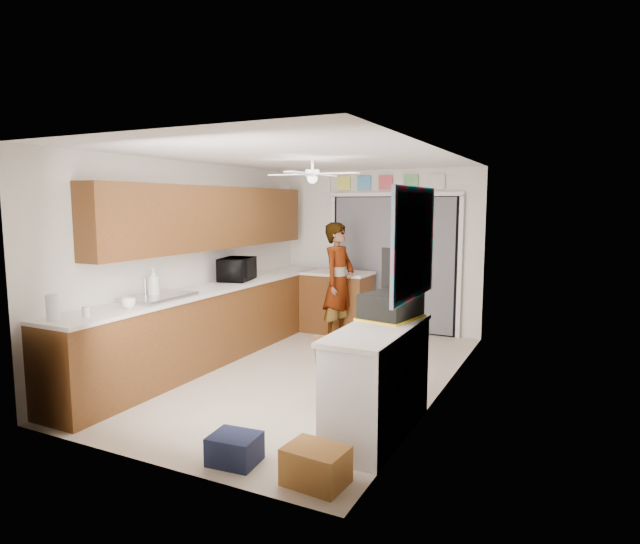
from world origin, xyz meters
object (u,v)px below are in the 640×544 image
(man, at_px, (339,282))
(dog, at_px, (361,353))
(soap_bottle, at_px, (154,283))
(navy_crate, at_px, (235,449))
(paper_towel_roll, at_px, (52,308))
(cup, at_px, (128,303))
(cardboard_box, at_px, (316,466))
(microwave, at_px, (237,269))
(suitcase, at_px, (391,305))

(man, height_order, dog, man)
(soap_bottle, height_order, navy_crate, soap_bottle)
(navy_crate, bearing_deg, soap_bottle, 147.83)
(soap_bottle, bearing_deg, navy_crate, -32.17)
(paper_towel_roll, bearing_deg, dog, 54.78)
(cup, distance_m, man, 3.23)
(cardboard_box, bearing_deg, man, 112.04)
(microwave, bearing_deg, cup, 169.63)
(cup, bearing_deg, cardboard_box, -15.13)
(soap_bottle, xyz_separation_m, navy_crate, (1.90, -1.20, -1.00))
(suitcase, bearing_deg, microwave, 163.62)
(navy_crate, bearing_deg, dog, 90.33)
(soap_bottle, bearing_deg, suitcase, 4.24)
(cup, relative_size, navy_crate, 0.38)
(paper_towel_roll, bearing_deg, cardboard_box, 1.09)
(soap_bottle, distance_m, suitcase, 2.68)
(man, xyz_separation_m, dog, (0.80, -1.10, -0.67))
(navy_crate, bearing_deg, paper_towel_roll, -178.51)
(suitcase, height_order, dog, suitcase)
(cup, bearing_deg, navy_crate, -20.79)
(cup, height_order, cardboard_box, cup)
(navy_crate, bearing_deg, microwave, 124.39)
(paper_towel_roll, relative_size, cardboard_box, 0.54)
(cup, xyz_separation_m, navy_crate, (1.73, -0.66, -0.88))
(soap_bottle, distance_m, paper_towel_roll, 1.25)
(cup, bearing_deg, paper_towel_roll, -105.03)
(microwave, relative_size, dog, 1.14)
(cup, bearing_deg, soap_bottle, 107.76)
(cardboard_box, relative_size, dog, 0.88)
(paper_towel_roll, bearing_deg, navy_crate, 1.49)
(cardboard_box, distance_m, man, 4.11)
(man, bearing_deg, soap_bottle, 162.87)
(cup, xyz_separation_m, man, (0.91, 3.09, -0.14))
(cup, xyz_separation_m, suitcase, (2.50, 0.74, 0.06))
(cardboard_box, xyz_separation_m, dog, (-0.71, 2.65, 0.06))
(suitcase, height_order, cardboard_box, suitcase)
(microwave, relative_size, soap_bottle, 1.62)
(paper_towel_roll, bearing_deg, suitcase, 28.25)
(navy_crate, bearing_deg, cardboard_box, 0.00)
(cardboard_box, bearing_deg, navy_crate, 180.00)
(suitcase, bearing_deg, cardboard_box, -82.13)
(suitcase, distance_m, dog, 1.71)
(soap_bottle, distance_m, man, 2.79)
(soap_bottle, relative_size, man, 0.20)
(suitcase, distance_m, cardboard_box, 1.67)
(microwave, distance_m, suitcase, 2.98)
(soap_bottle, distance_m, dog, 2.55)
(soap_bottle, distance_m, cardboard_box, 3.02)
(microwave, relative_size, paper_towel_roll, 2.39)
(navy_crate, bearing_deg, suitcase, 61.11)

